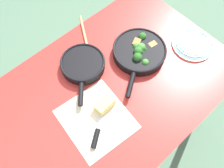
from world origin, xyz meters
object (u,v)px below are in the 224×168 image
Objects in this scene: wooden_spoon at (87,47)px; grater_knife at (98,128)px; skillet_eggs at (83,65)px; cheese_block at (105,104)px; dinner_plate_stack at (193,44)px; skillet_broccoli at (139,51)px.

grater_knife reaches higher than wooden_spoon.
skillet_eggs is 3.03× the size of cheese_block.
skillet_eggs is at bearing -19.92° from wooden_spoon.
cheese_block reaches higher than dinner_plate_stack.
skillet_broccoli is at bearing 68.06° from wooden_spoon.
cheese_block is 0.59m from dinner_plate_stack.
dinner_plate_stack is at bearing 174.82° from cheese_block.
skillet_eggs reaches higher than wooden_spoon.
dinner_plate_stack is (-0.43, 0.37, 0.01)m from wooden_spoon.
wooden_spoon is at bearing 21.80° from grater_knife.
dinner_plate_stack is at bearing 103.08° from skillet_eggs.
grater_knife is at bearing -12.06° from skillet_broccoli.
wooden_spoon is at bearing -40.80° from dinner_plate_stack.
skillet_broccoli reaches higher than dinner_plate_stack.
cheese_block is at bearing -16.22° from skillet_broccoli.
wooden_spoon is 1.49× the size of dinner_plate_stack.
skillet_broccoli reaches higher than skillet_eggs.
wooden_spoon is 3.35× the size of cheese_block.
skillet_eggs is 0.90× the size of wooden_spoon.
wooden_spoon is at bearing 172.77° from skillet_eggs.
grater_knife is at bearing 14.41° from skillet_eggs.
skillet_broccoli is 0.30m from dinner_plate_stack.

